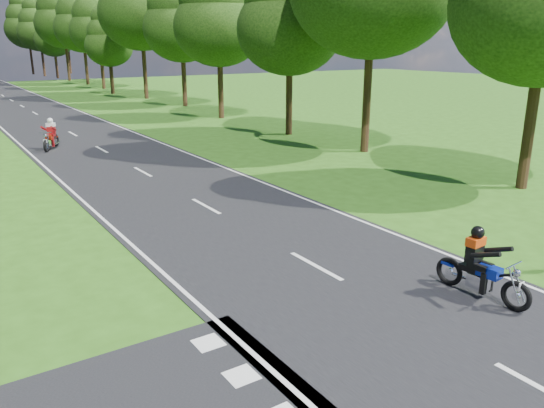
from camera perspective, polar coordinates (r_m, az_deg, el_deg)
ground at (r=11.81m, az=10.78°, el=-9.87°), size 160.00×160.00×0.00m
main_road at (r=58.18m, az=-26.23°, el=9.96°), size 7.00×140.00×0.02m
road_markings at (r=56.31m, az=-26.10°, el=9.82°), size 7.40×140.00×0.01m
treeline at (r=68.17m, az=-27.17°, el=17.60°), size 40.00×115.35×14.78m
rider_near_blue at (r=12.13m, az=21.79°, el=-5.94°), size 0.78×1.92×1.56m
rider_far_red at (r=29.76m, az=-22.75°, el=6.97°), size 1.48×1.99×1.60m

